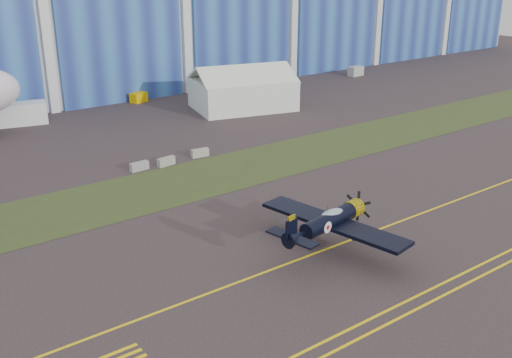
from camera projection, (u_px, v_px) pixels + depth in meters
ground at (266, 233)px, 48.30m from camera, size 260.00×260.00×0.00m
grass_median at (180, 183)px, 58.79m from camera, size 260.00×10.00×0.02m
taxiway_centreline at (307, 256)px, 44.54m from camera, size 200.00×0.20×0.02m
edge_line_near at (408, 314)px, 37.41m from camera, size 80.00×0.20×0.02m
edge_line_far at (396, 307)px, 38.16m from camera, size 80.00×0.20×0.02m
warbird at (329, 221)px, 44.17m from camera, size 12.17×13.88×3.65m
tent at (243, 86)px, 86.38m from camera, size 15.96×13.28×6.45m
shipping_container at (20, 114)px, 78.65m from camera, size 7.05×4.09×2.87m
tug at (139, 97)px, 90.91m from camera, size 2.82×2.26×1.43m
gse_box at (356, 71)px, 110.68m from camera, size 2.98×1.75×1.72m
barrier_a at (139, 166)px, 62.13m from camera, size 2.03×0.72×0.90m
barrier_b at (166, 162)px, 63.54m from camera, size 2.06×0.85×0.90m
barrier_c at (200, 153)px, 66.33m from camera, size 2.05×0.80×0.90m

